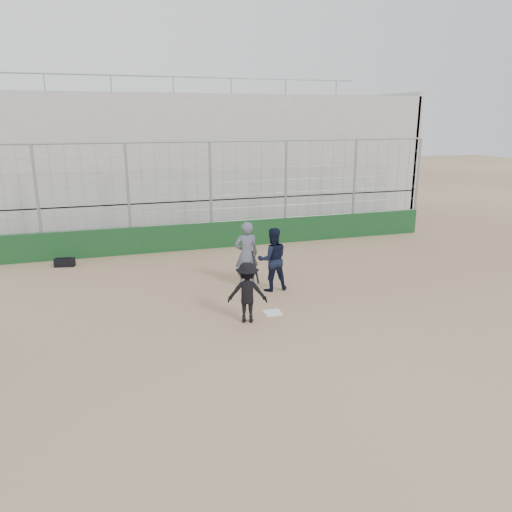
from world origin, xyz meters
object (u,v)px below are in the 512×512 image
object	(u,v)px
equipment_bag	(65,262)
batter_at_plate	(247,292)
catcher_crouched	(272,270)
umpire	(246,258)

from	to	relation	value
equipment_bag	batter_at_plate	bearing A→B (deg)	-54.56
batter_at_plate	equipment_bag	xyz separation A→B (m)	(-4.52, 6.35, -0.61)
batter_at_plate	equipment_bag	size ratio (longest dim) A/B	2.45
batter_at_plate	catcher_crouched	distance (m)	2.38
umpire	catcher_crouched	bearing A→B (deg)	137.33
batter_at_plate	umpire	world-z (taller)	umpire
batter_at_plate	umpire	distance (m)	2.68
batter_at_plate	equipment_bag	bearing A→B (deg)	125.44
catcher_crouched	umpire	bearing A→B (deg)	134.29
umpire	equipment_bag	xyz separation A→B (m)	(-5.26, 3.78, -0.73)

